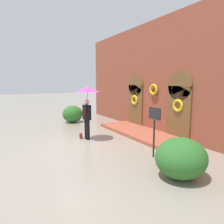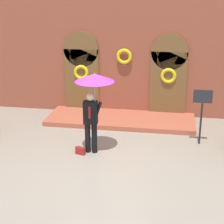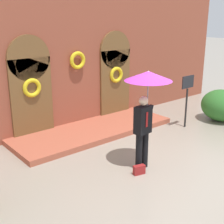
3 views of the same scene
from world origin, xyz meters
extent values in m
plane|color=gray|center=(0.00, 0.00, 0.00)|extent=(80.00, 80.00, 0.00)
cube|color=brown|center=(0.00, 4.20, 2.80)|extent=(14.00, 0.50, 5.60)
cube|color=brown|center=(-1.60, 3.91, 1.20)|extent=(1.30, 0.08, 2.40)
cylinder|color=brown|center=(-1.60, 3.91, 2.40)|extent=(1.30, 0.08, 1.30)
cube|color=brown|center=(1.60, 3.91, 1.20)|extent=(1.30, 0.08, 2.40)
cylinder|color=brown|center=(1.60, 3.91, 2.40)|extent=(1.30, 0.08, 1.30)
torus|color=yellow|center=(-1.60, 3.84, 1.55)|extent=(0.56, 0.12, 0.56)
torus|color=yellow|center=(1.60, 3.84, 1.55)|extent=(0.56, 0.12, 0.56)
torus|color=yellow|center=(0.00, 3.84, 2.20)|extent=(0.56, 0.12, 0.56)
cube|color=#AA523A|center=(0.00, 3.05, 0.08)|extent=(5.20, 1.80, 0.16)
cylinder|color=black|center=(-0.59, 0.43, 0.45)|extent=(0.16, 0.16, 0.90)
cylinder|color=black|center=(-0.39, 0.43, 0.45)|extent=(0.16, 0.16, 0.90)
cube|color=black|center=(-0.49, 0.43, 1.23)|extent=(0.42, 0.27, 0.66)
cube|color=#A51919|center=(-0.49, 0.30, 1.27)|extent=(0.06, 0.01, 0.36)
sphere|color=beige|center=(-0.49, 0.43, 1.69)|extent=(0.22, 0.22, 0.22)
cylinder|color=black|center=(-0.27, 0.43, 1.33)|extent=(0.22, 0.09, 0.46)
cylinder|color=gray|center=(-0.36, 0.43, 1.65)|extent=(0.02, 0.02, 0.98)
cone|color=#992893|center=(-0.36, 0.43, 2.25)|extent=(1.10, 1.10, 0.22)
cone|color=white|center=(-0.36, 0.43, 2.27)|extent=(0.61, 0.61, 0.20)
cube|color=maroon|center=(-0.77, 0.23, 0.11)|extent=(0.30, 0.19, 0.22)
cylinder|color=black|center=(2.67, 1.57, 0.65)|extent=(0.06, 0.06, 1.30)
cube|color=#232328|center=(2.67, 1.57, 1.52)|extent=(0.56, 0.03, 0.40)
ellipsoid|color=#2D6B28|center=(-4.56, 1.13, 0.54)|extent=(1.18, 1.29, 1.08)
ellipsoid|color=#2D6B28|center=(4.17, 1.20, 0.55)|extent=(1.31, 1.43, 1.09)
camera|label=1|loc=(7.68, -2.94, 2.56)|focal=32.00mm
camera|label=2|loc=(1.75, -9.31, 4.75)|focal=60.00mm
camera|label=3|loc=(-5.43, -4.40, 3.58)|focal=50.00mm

